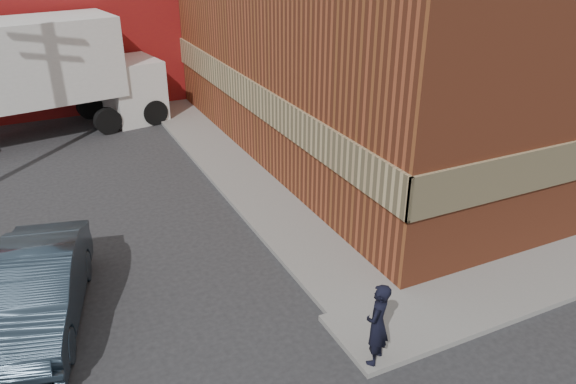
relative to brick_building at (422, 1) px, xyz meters
name	(u,v)px	position (x,y,z in m)	size (l,w,h in m)	color
ground	(340,314)	(-8.50, -9.00, -4.68)	(90.00, 90.00, 0.00)	#28282B
brick_building	(422,1)	(0.00, 0.00, 0.00)	(14.25, 18.25, 9.36)	#974326
sidewalk_west	(220,157)	(-7.90, 0.00, -4.62)	(1.80, 18.00, 0.12)	gray
man	(377,324)	(-8.70, -10.55, -3.76)	(0.59, 0.39, 1.61)	black
sedan	(36,291)	(-14.00, -6.61, -3.94)	(1.58, 4.53, 1.49)	#2A3947
box_truck	(47,69)	(-12.59, 5.07, -2.24)	(8.88, 3.87, 4.24)	white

